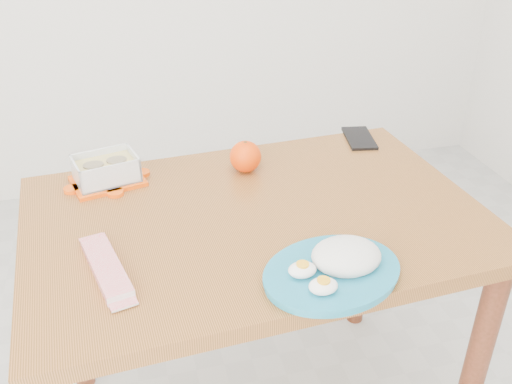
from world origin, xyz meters
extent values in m
cube|color=#A8642F|center=(0.05, 0.15, 0.73)|extent=(1.15, 0.80, 0.04)
cylinder|color=maroon|center=(0.56, -0.13, 0.35)|extent=(0.06, 0.06, 0.71)
cylinder|color=maroon|center=(-0.46, 0.43, 0.35)|extent=(0.06, 0.06, 0.71)
cylinder|color=maroon|center=(0.52, 0.49, 0.35)|extent=(0.06, 0.06, 0.71)
cube|color=#FF5207|center=(-0.29, 0.40, 0.76)|extent=(0.21, 0.18, 0.01)
cube|color=silver|center=(-0.29, 0.40, 0.79)|extent=(0.18, 0.15, 0.07)
cube|color=tan|center=(-0.29, 0.40, 0.79)|extent=(0.17, 0.14, 0.04)
cylinder|color=#867458|center=(-0.32, 0.39, 0.80)|extent=(0.06, 0.06, 0.02)
cylinder|color=#867458|center=(-0.26, 0.41, 0.80)|extent=(0.06, 0.06, 0.02)
sphere|color=#FF5605|center=(0.08, 0.38, 0.79)|extent=(0.09, 0.09, 0.09)
cylinder|color=teal|center=(0.14, -0.13, 0.76)|extent=(0.37, 0.37, 0.02)
ellipsoid|color=silver|center=(0.18, -0.11, 0.80)|extent=(0.18, 0.16, 0.06)
ellipsoid|color=white|center=(0.07, -0.13, 0.78)|extent=(0.07, 0.06, 0.03)
ellipsoid|color=white|center=(0.10, -0.19, 0.78)|extent=(0.07, 0.06, 0.03)
cube|color=red|center=(-0.31, 0.01, 0.76)|extent=(0.11, 0.23, 0.02)
cube|color=black|center=(0.47, 0.49, 0.75)|extent=(0.11, 0.17, 0.01)
camera|label=1|loc=(-0.25, -0.99, 1.49)|focal=40.00mm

